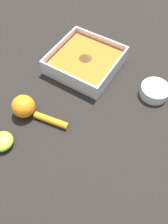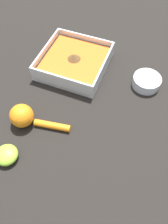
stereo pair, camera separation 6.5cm
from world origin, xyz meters
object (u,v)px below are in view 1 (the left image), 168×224
object	(u,v)px
lemon_half	(2,141)
lemon_squeezer	(27,108)
square_dish	(85,62)
spice_bowl	(154,91)

from	to	relation	value
lemon_half	lemon_squeezer	bearing A→B (deg)	92.54
square_dish	lemon_half	size ratio (longest dim) A/B	3.56
square_dish	lemon_half	bearing A→B (deg)	-95.39
spice_bowl	lemon_half	world-z (taller)	same
square_dish	lemon_half	xyz separation A→B (m)	(-0.04, -0.39, -0.00)
spice_bowl	lemon_squeezer	distance (m)	0.41
square_dish	spice_bowl	distance (m)	0.26
square_dish	lemon_half	distance (m)	0.39
spice_bowl	lemon_half	bearing A→B (deg)	-126.69
square_dish	spice_bowl	size ratio (longest dim) A/B	2.41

